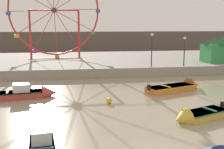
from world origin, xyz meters
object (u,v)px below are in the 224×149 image
(motorboat_orange_hull, at_px, (180,87))
(carnival_booth_green_kiosk, at_px, (219,49))
(motorboat_mustard_yellow, at_px, (196,116))
(motorboat_seafoam, at_px, (42,142))
(promenade_lamp_near, at_px, (185,46))
(motorboat_faded_red, at_px, (26,93))
(ferris_wheel_red_frame, at_px, (54,12))
(promenade_lamp_far, at_px, (152,45))
(mooring_buoy_orange, at_px, (109,101))

(motorboat_orange_hull, xyz_separation_m, carnival_booth_green_kiosk, (9.14, 9.75, 2.43))
(carnival_booth_green_kiosk, bearing_deg, motorboat_mustard_yellow, -125.06)
(motorboat_seafoam, height_order, carnival_booth_green_kiosk, carnival_booth_green_kiosk)
(motorboat_orange_hull, distance_m, promenade_lamp_near, 8.68)
(motorboat_faded_red, height_order, ferris_wheel_red_frame, ferris_wheel_red_frame)
(motorboat_faded_red, height_order, promenade_lamp_near, promenade_lamp_near)
(promenade_lamp_near, bearing_deg, motorboat_mustard_yellow, -110.24)
(motorboat_orange_hull, distance_m, promenade_lamp_far, 7.98)
(ferris_wheel_red_frame, distance_m, mooring_buoy_orange, 22.35)
(carnival_booth_green_kiosk, bearing_deg, motorboat_orange_hull, -135.41)
(ferris_wheel_red_frame, bearing_deg, motorboat_seafoam, -88.80)
(motorboat_faded_red, relative_size, mooring_buoy_orange, 12.61)
(ferris_wheel_red_frame, height_order, carnival_booth_green_kiosk, ferris_wheel_red_frame)
(motorboat_faded_red, relative_size, ferris_wheel_red_frame, 0.43)
(motorboat_seafoam, xyz_separation_m, carnival_booth_green_kiosk, (20.07, 20.16, 2.40))
(motorboat_orange_hull, xyz_separation_m, promenade_lamp_far, (-0.44, 7.28, 3.25))
(ferris_wheel_red_frame, bearing_deg, motorboat_orange_hull, -56.22)
(motorboat_mustard_yellow, xyz_separation_m, motorboat_faded_red, (-10.93, 6.89, 0.13))
(carnival_booth_green_kiosk, bearing_deg, motorboat_seafoam, -137.13)
(promenade_lamp_far, bearing_deg, motorboat_seafoam, -120.68)
(promenade_lamp_far, bearing_deg, carnival_booth_green_kiosk, 14.45)
(promenade_lamp_near, relative_size, mooring_buoy_orange, 7.58)
(ferris_wheel_red_frame, relative_size, promenade_lamp_near, 3.87)
(ferris_wheel_red_frame, relative_size, mooring_buoy_orange, 29.29)
(promenade_lamp_far, bearing_deg, ferris_wheel_red_frame, 138.11)
(motorboat_seafoam, relative_size, promenade_lamp_near, 1.26)
(promenade_lamp_near, bearing_deg, motorboat_seafoam, -129.00)
(motorboat_faded_red, distance_m, ferris_wheel_red_frame, 19.40)
(promenade_lamp_far, bearing_deg, mooring_buoy_orange, -120.84)
(motorboat_mustard_yellow, xyz_separation_m, motorboat_seafoam, (-8.87, -2.77, 0.07))
(motorboat_faded_red, height_order, mooring_buoy_orange, motorboat_faded_red)
(motorboat_faded_red, relative_size, motorboat_seafoam, 1.32)
(carnival_booth_green_kiosk, bearing_deg, promenade_lamp_far, -167.81)
(motorboat_orange_hull, bearing_deg, mooring_buoy_orange, -174.08)
(motorboat_orange_hull, xyz_separation_m, ferris_wheel_red_frame, (-11.52, 17.21, 7.26))
(motorboat_faded_red, height_order, motorboat_orange_hull, motorboat_faded_red)
(motorboat_orange_hull, bearing_deg, motorboat_mustard_yellow, -125.62)
(motorboat_seafoam, distance_m, promenade_lamp_far, 20.83)
(motorboat_seafoam, height_order, promenade_lamp_near, promenade_lamp_near)
(ferris_wheel_red_frame, distance_m, promenade_lamp_far, 15.41)
(motorboat_faded_red, bearing_deg, promenade_lamp_far, 24.17)
(ferris_wheel_red_frame, relative_size, carnival_booth_green_kiosk, 2.98)
(carnival_booth_green_kiosk, distance_m, promenade_lamp_far, 9.92)
(promenade_lamp_far, bearing_deg, promenade_lamp_near, 1.31)
(motorboat_orange_hull, distance_m, motorboat_seafoam, 15.11)
(motorboat_mustard_yellow, bearing_deg, motorboat_faded_red, -53.93)
(motorboat_mustard_yellow, bearing_deg, mooring_buoy_orange, -63.86)
(promenade_lamp_near, distance_m, mooring_buoy_orange, 15.16)
(carnival_booth_green_kiosk, bearing_deg, mooring_buoy_orange, -142.80)
(motorboat_seafoam, bearing_deg, promenade_lamp_far, -36.95)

